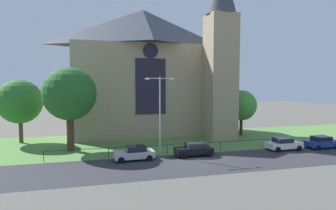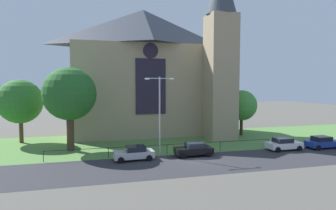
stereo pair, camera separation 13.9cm
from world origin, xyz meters
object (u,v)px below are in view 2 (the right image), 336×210
Objects in this scene: parked_car_silver at (134,153)px; parked_car_white at (284,144)px; tree_left_far at (20,102)px; parked_car_black at (194,149)px; tree_left_near at (70,94)px; streetlamp_near at (160,106)px; tree_right_far at (242,105)px; church_building at (149,70)px; parked_car_blue at (322,142)px.

parked_car_white is at bearing 177.64° from parked_car_silver.
parked_car_black is at bearing -32.28° from tree_left_far.
streetlamp_near is at bearing -25.89° from tree_left_near.
tree_right_far is 25.75m from tree_left_near.
tree_right_far is 0.80× the size of streetlamp_near.
parked_car_black is 11.57m from parked_car_white.
tree_right_far is 0.71× the size of tree_left_near.
tree_left_far is at bearing -169.20° from church_building.
parked_car_white is (13.51, -16.43, -9.53)m from church_building.
streetlamp_near reaches higher than parked_car_silver.
tree_right_far is at bearing 113.85° from parked_car_blue.
parked_car_black is at bearing -24.75° from tree_left_near.
tree_left_near is at bearing -44.05° from tree_left_far.
streetlamp_near is (9.93, -4.82, -1.24)m from tree_left_near.
church_building is 15.80m from tree_left_near.
streetlamp_near is (-15.34, -9.33, 0.88)m from tree_right_far.
tree_right_far is at bearing 89.62° from parked_car_white.
parked_car_blue is (37.32, -13.23, -4.90)m from tree_left_far.
tree_left_near is at bearing -45.25° from parked_car_silver.
tree_left_near is 2.35× the size of parked_car_silver.
parked_car_silver is (-4.77, -16.47, -9.53)m from church_building.
parked_car_black is (3.59, -1.41, -4.83)m from streetlamp_near.
tree_left_near reaches higher than parked_car_black.
tree_left_far is 0.86× the size of tree_left_near.
parked_car_white is (25.09, -6.26, -6.06)m from tree_left_near.
streetlamp_near is 5.93m from parked_car_silver.
tree_left_far reaches higher than parked_car_blue.
tree_right_far is at bearing 31.33° from streetlamp_near.
church_building is 6.18× the size of parked_car_black.
church_building is 19.35m from tree_left_far.
tree_left_far is at bearing 135.95° from tree_left_near.
tree_left_near reaches higher than tree_left_far.
tree_right_far reaches higher than parked_car_black.
tree_left_near is 2.37× the size of parked_car_blue.
streetlamp_near is 2.07× the size of parked_car_silver.
tree_left_near is 31.73m from parked_car_blue.
tree_right_far is 1.66× the size of parked_car_silver.
tree_left_far is at bearing -31.96° from parked_car_black.
parked_car_black and parked_car_white have the same top height.
streetlamp_near reaches higher than parked_car_black.
parked_car_blue is (20.51, -1.75, -4.83)m from streetlamp_near.
tree_right_far is 32.23m from tree_left_far.
tree_left_near is at bearing 166.55° from parked_car_white.
parked_car_silver is at bearing -179.32° from parked_car_white.
tree_left_far is at bearing -45.91° from parked_car_silver.
parked_car_black is (-11.75, -10.75, -3.94)m from tree_right_far.
church_building is 15.80m from streetlamp_near.
streetlamp_near reaches higher than tree_right_far.
streetlamp_near is 6.18m from parked_car_black.
streetlamp_near is 2.10× the size of parked_car_white.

